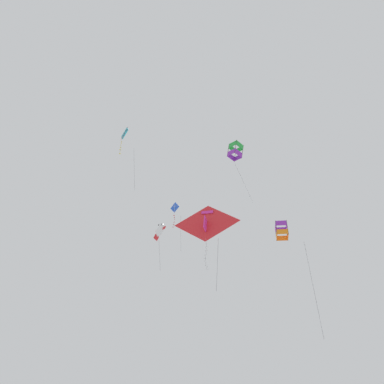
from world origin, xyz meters
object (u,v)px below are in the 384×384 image
(kite_box_far_centre, at_px, (235,151))
(kite_delta_low_drifter, at_px, (206,223))
(kite_diamond_mid_left, at_px, (175,208))
(kite_fish_upper_right, at_px, (160,230))
(kite_diamond_near_left, at_px, (125,134))
(kite_box_near_right, at_px, (282,231))

(kite_box_far_centre, height_order, kite_delta_low_drifter, kite_box_far_centre)
(kite_diamond_mid_left, height_order, kite_fish_upper_right, kite_diamond_mid_left)
(kite_diamond_near_left, xyz_separation_m, kite_box_near_right, (13.88, 7.49, -12.77))
(kite_diamond_mid_left, bearing_deg, kite_diamond_near_left, 94.85)
(kite_delta_low_drifter, bearing_deg, kite_box_far_centre, -90.59)
(kite_diamond_mid_left, height_order, kite_box_near_right, kite_diamond_mid_left)
(kite_diamond_near_left, height_order, kite_fish_upper_right, kite_diamond_near_left)
(kite_diamond_near_left, relative_size, kite_delta_low_drifter, 1.38)
(kite_diamond_mid_left, xyz_separation_m, kite_box_far_centre, (8.85, 3.07, 5.35))
(kite_delta_low_drifter, bearing_deg, kite_diamond_mid_left, -64.28)
(kite_diamond_mid_left, distance_m, kite_box_near_right, 21.60)
(kite_box_far_centre, distance_m, kite_box_near_right, 18.21)
(kite_diamond_near_left, xyz_separation_m, kite_delta_low_drifter, (12.04, 1.88, -12.60))
(kite_delta_low_drifter, bearing_deg, kite_box_near_right, -148.30)
(kite_diamond_near_left, bearing_deg, kite_fish_upper_right, -89.93)
(kite_diamond_mid_left, relative_size, kite_diamond_near_left, 0.85)
(kite_box_far_centre, bearing_deg, kite_fish_upper_right, 52.32)
(kite_diamond_near_left, xyz_separation_m, kite_box_far_centre, (2.82, 13.06, 0.57))
(kite_diamond_near_left, height_order, kite_delta_low_drifter, kite_diamond_near_left)
(kite_box_far_centre, xyz_separation_m, kite_box_near_right, (11.06, -5.57, -13.34))
(kite_box_far_centre, relative_size, kite_box_near_right, 0.96)
(kite_box_near_right, bearing_deg, kite_delta_low_drifter, 24.17)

